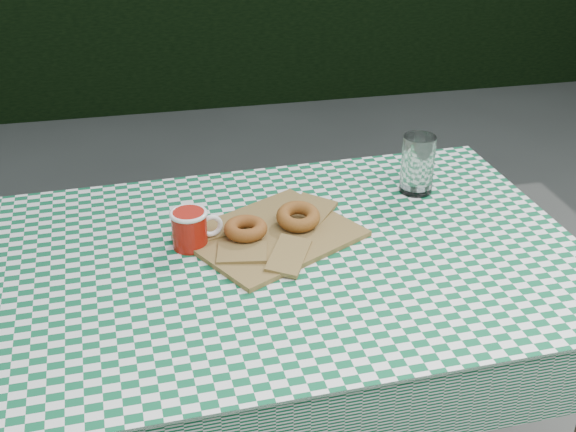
# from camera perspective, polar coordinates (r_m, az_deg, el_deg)

# --- Properties ---
(table) EXTENTS (1.24, 0.85, 0.75)m
(table) POSITION_cam_1_polar(r_m,az_deg,el_deg) (1.75, -0.35, -13.65)
(table) COLOR #57301D
(table) RESTS_ON ground
(tablecloth) EXTENTS (1.26, 0.87, 0.01)m
(tablecloth) POSITION_cam_1_polar(r_m,az_deg,el_deg) (1.52, -0.40, -3.07)
(tablecloth) COLOR #0E5A35
(tablecloth) RESTS_ON table
(paper_bag) EXTENTS (0.41, 0.39, 0.02)m
(paper_bag) POSITION_cam_1_polar(r_m,az_deg,el_deg) (1.57, -1.23, -1.37)
(paper_bag) COLOR olive
(paper_bag) RESTS_ON tablecloth
(bagel_front) EXTENTS (0.12, 0.12, 0.03)m
(bagel_front) POSITION_cam_1_polar(r_m,az_deg,el_deg) (1.55, -3.23, -0.96)
(bagel_front) COLOR brown
(bagel_front) RESTS_ON paper_bag
(bagel_back) EXTENTS (0.10, 0.10, 0.03)m
(bagel_back) POSITION_cam_1_polar(r_m,az_deg,el_deg) (1.59, 0.78, -0.04)
(bagel_back) COLOR #95581F
(bagel_back) RESTS_ON paper_bag
(coffee_mug) EXTENTS (0.16, 0.16, 0.08)m
(coffee_mug) POSITION_cam_1_polar(r_m,az_deg,el_deg) (1.54, -7.47, -1.02)
(coffee_mug) COLOR #A5150A
(coffee_mug) RESTS_ON tablecloth
(drinking_glass) EXTENTS (0.10, 0.10, 0.14)m
(drinking_glass) POSITION_cam_1_polar(r_m,az_deg,el_deg) (1.76, 9.79, 3.89)
(drinking_glass) COLOR white
(drinking_glass) RESTS_ON tablecloth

